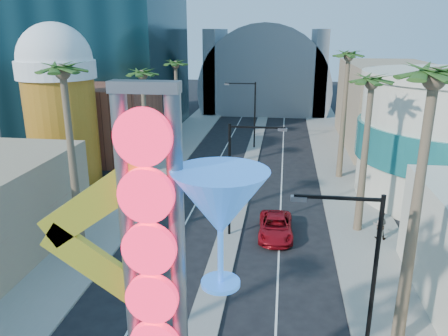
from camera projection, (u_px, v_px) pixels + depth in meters
sidewalk_west at (158, 166)px, 46.00m from camera, size 5.00×100.00×0.15m
sidewalk_east at (343, 174)px, 43.50m from camera, size 5.00×100.00×0.15m
median at (250, 162)px, 47.58m from camera, size 1.60×84.00×0.15m
brick_filler_west at (107, 122)px, 48.50m from camera, size 10.00×10.00×8.00m
filler_east at (388, 105)px, 53.44m from camera, size 10.00×20.00×10.00m
beer_mug at (59, 98)px, 39.92m from camera, size 7.00×7.00×14.50m
canopy at (266, 85)px, 78.42m from camera, size 22.00×16.00×22.00m
neon_sign at (182, 271)px, 12.20m from camera, size 6.53×2.60×12.55m
streetlight_0 at (238, 170)px, 29.06m from camera, size 3.79×0.25×8.00m
streetlight_1 at (250, 109)px, 51.87m from camera, size 3.79×0.25×8.00m
streetlight_2 at (362, 271)px, 16.93m from camera, size 3.45×0.25×8.00m
palm_1 at (64, 84)px, 24.75m from camera, size 2.40×2.40×12.70m
palm_2 at (143, 81)px, 38.38m from camera, size 2.40×2.40×11.20m
palm_3 at (176, 70)px, 49.71m from camera, size 2.40×2.40×11.20m
palm_5 at (432, 98)px, 16.58m from camera, size 2.40×2.40×13.20m
palm_6 at (371, 92)px, 28.32m from camera, size 2.40×2.40×11.70m
palm_7 at (348, 64)px, 39.38m from camera, size 2.40×2.40×12.70m
red_pickup at (276, 227)px, 30.35m from camera, size 2.45×5.08×1.39m
pedestrian_b at (380, 225)px, 29.62m from camera, size 1.09×0.94×1.93m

